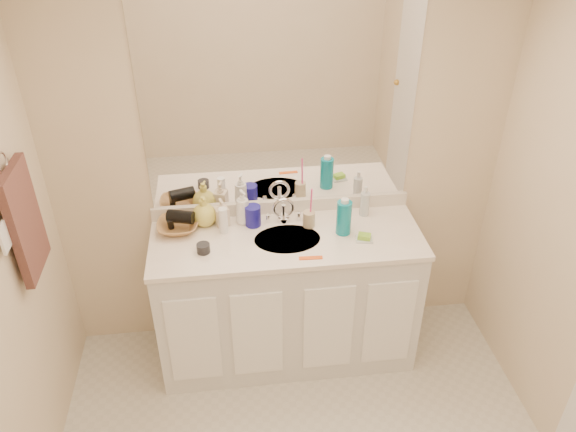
{
  "coord_description": "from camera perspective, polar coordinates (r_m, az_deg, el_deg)",
  "views": [
    {
      "loc": [
        -0.31,
        -1.52,
        2.68
      ],
      "look_at": [
        0.0,
        0.97,
        1.05
      ],
      "focal_mm": 35.0,
      "sensor_mm": 36.0,
      "label": 1
    }
  ],
  "objects": [
    {
      "name": "soap_bottle_cream",
      "position": [
        3.21,
        -6.77,
        0.4
      ],
      "size": [
        0.09,
        0.09,
        0.17
      ],
      "primitive_type": "imported",
      "rotation": [
        0.0,
        0.0,
        0.3
      ],
      "color": "beige",
      "rests_on": "countertop"
    },
    {
      "name": "backsplash",
      "position": [
        3.32,
        -0.67,
        1.0
      ],
      "size": [
        1.52,
        0.03,
        0.08
      ],
      "primitive_type": "cube",
      "color": "silver",
      "rests_on": "countertop"
    },
    {
      "name": "mouthwash_bottle",
      "position": [
        3.12,
        5.69,
        -0.17
      ],
      "size": [
        0.09,
        0.09,
        0.2
      ],
      "primitive_type": "cylinder",
      "rotation": [
        0.0,
        0.0,
        0.12
      ],
      "color": "#0C8198",
      "rests_on": "countertop"
    },
    {
      "name": "clear_pump_bottle",
      "position": [
        3.31,
        7.8,
        1.22
      ],
      "size": [
        0.07,
        0.07,
        0.15
      ],
      "primitive_type": "cylinder",
      "rotation": [
        0.0,
        0.0,
        -0.26
      ],
      "color": "silver",
      "rests_on": "countertop"
    },
    {
      "name": "soap_dish",
      "position": [
        3.13,
        7.74,
        -2.35
      ],
      "size": [
        0.1,
        0.09,
        0.01
      ],
      "primitive_type": "cube",
      "rotation": [
        0.0,
        0.0,
        -0.16
      ],
      "color": "silver",
      "rests_on": "countertop"
    },
    {
      "name": "orange_comb",
      "position": [
        2.97,
        2.33,
        -4.27
      ],
      "size": [
        0.13,
        0.03,
        0.01
      ],
      "primitive_type": "cube",
      "rotation": [
        0.0,
        0.0,
        -0.05
      ],
      "color": "#F65C19",
      "rests_on": "countertop"
    },
    {
      "name": "toothbrush",
      "position": [
        3.14,
        2.35,
        1.28
      ],
      "size": [
        0.01,
        0.04,
        0.2
      ],
      "primitive_type": "cylinder",
      "rotation": [
        0.14,
        0.0,
        0.02
      ],
      "color": "#FF4397",
      "rests_on": "tan_cup"
    },
    {
      "name": "countertop",
      "position": [
        3.14,
        -0.11,
        -2.34
      ],
      "size": [
        1.52,
        0.57,
        0.03
      ],
      "primitive_type": "cube",
      "color": "white",
      "rests_on": "vanity_cabinet"
    },
    {
      "name": "tan_cup",
      "position": [
        3.2,
        2.14,
        -0.32
      ],
      "size": [
        0.08,
        0.08,
        0.09
      ],
      "primitive_type": "cylinder",
      "rotation": [
        0.0,
        0.0,
        -0.14
      ],
      "color": "tan",
      "rests_on": "countertop"
    },
    {
      "name": "switch_plate",
      "position": [
        2.68,
        -26.88,
        -1.97
      ],
      "size": [
        0.01,
        0.08,
        0.13
      ],
      "primitive_type": "cube",
      "color": "white",
      "rests_on": "wall_left"
    },
    {
      "name": "sink_basin",
      "position": [
        3.12,
        -0.07,
        -2.51
      ],
      "size": [
        0.37,
        0.37,
        0.02
      ],
      "primitive_type": "cylinder",
      "color": "#B6B49F",
      "rests_on": "countertop"
    },
    {
      "name": "green_soap",
      "position": [
        3.12,
        7.76,
        -2.06
      ],
      "size": [
        0.08,
        0.07,
        0.02
      ],
      "primitive_type": "cube",
      "rotation": [
        0.0,
        0.0,
        -0.36
      ],
      "color": "#84C931",
      "rests_on": "soap_dish"
    },
    {
      "name": "dark_jar",
      "position": [
        3.03,
        -8.6,
        -3.26
      ],
      "size": [
        0.08,
        0.08,
        0.05
      ],
      "primitive_type": "cylinder",
      "rotation": [
        0.0,
        0.0,
        0.09
      ],
      "color": "black",
      "rests_on": "countertop"
    },
    {
      "name": "towel_ring",
      "position": [
        2.73,
        -27.02,
        4.75
      ],
      "size": [
        0.01,
        0.11,
        0.11
      ],
      "primitive_type": "torus",
      "rotation": [
        0.0,
        1.57,
        0.0
      ],
      "color": "silver",
      "rests_on": "wall_left"
    },
    {
      "name": "vanity_cabinet",
      "position": [
        3.41,
        -0.11,
        -8.39
      ],
      "size": [
        1.5,
        0.55,
        0.85
      ],
      "primitive_type": "cube",
      "color": "silver",
      "rests_on": "floor"
    },
    {
      "name": "mirror",
      "position": [
        3.04,
        -0.76,
        11.38
      ],
      "size": [
        1.48,
        0.01,
        1.2
      ],
      "primitive_type": "cube",
      "color": "white",
      "rests_on": "wall_back"
    },
    {
      "name": "blue_mug",
      "position": [
        3.2,
        -3.58,
        0.03
      ],
      "size": [
        0.1,
        0.1,
        0.12
      ],
      "primitive_type": "cylinder",
      "rotation": [
        0.0,
        0.0,
        0.07
      ],
      "color": "navy",
      "rests_on": "countertop"
    },
    {
      "name": "wall_back",
      "position": [
        3.2,
        -0.73,
        5.41
      ],
      "size": [
        2.6,
        0.02,
        2.4
      ],
      "primitive_type": "cube",
      "color": "beige",
      "rests_on": "floor"
    },
    {
      "name": "soap_bottle_white",
      "position": [
        3.2,
        -4.64,
        0.93
      ],
      "size": [
        0.11,
        0.11,
        0.21
      ],
      "primitive_type": "imported",
      "rotation": [
        0.0,
        0.0,
        0.38
      ],
      "color": "white",
      "rests_on": "countertop"
    },
    {
      "name": "faucet",
      "position": [
        3.23,
        -0.46,
        0.3
      ],
      "size": [
        0.02,
        0.02,
        0.11
      ],
      "primitive_type": "cylinder",
      "color": "silver",
      "rests_on": "countertop"
    },
    {
      "name": "hand_towel",
      "position": [
        2.86,
        -25.16,
        -0.49
      ],
      "size": [
        0.04,
        0.32,
        0.55
      ],
      "primitive_type": "cube",
      "color": "#3B221F",
      "rests_on": "towel_ring"
    },
    {
      "name": "soap_bottle_yellow",
      "position": [
        3.22,
        -8.53,
        0.53
      ],
      "size": [
        0.18,
        0.18,
        0.18
      ],
      "primitive_type": "imported",
      "rotation": [
        0.0,
        0.0,
        0.32
      ],
      "color": "#D5CB53",
      "rests_on": "countertop"
    },
    {
      "name": "extra_white_bottle",
      "position": [
        3.14,
        -6.59,
        -0.47
      ],
      "size": [
        0.06,
        0.06,
        0.16
      ],
      "primitive_type": "cylinder",
      "rotation": [
        0.0,
        0.0,
        -0.16
      ],
      "color": "white",
      "rests_on": "countertop"
    },
    {
      "name": "wicker_basket",
      "position": [
        3.23,
        -11.11,
        -1.02
      ],
      "size": [
        0.24,
        0.24,
        0.06
      ],
      "primitive_type": "imported",
      "rotation": [
        0.0,
        0.0,
        -0.04
      ],
      "color": "#9B6D3E",
      "rests_on": "countertop"
    },
    {
      "name": "hair_dryer",
      "position": [
        3.19,
        -10.87,
        -0.08
      ],
      "size": [
        0.16,
        0.11,
        0.07
      ],
      "primitive_type": "cylinder",
      "rotation": [
        0.0,
        1.57,
        -0.3
      ],
      "color": "black",
      "rests_on": "wicker_basket"
    }
  ]
}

